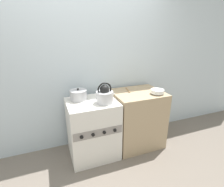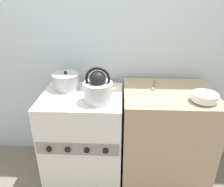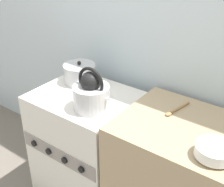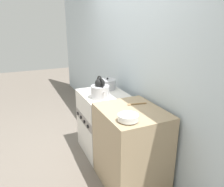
{
  "view_description": "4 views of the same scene",
  "coord_description": "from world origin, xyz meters",
  "px_view_note": "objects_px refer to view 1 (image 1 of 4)",
  "views": [
    {
      "loc": [
        -0.53,
        -1.85,
        1.75
      ],
      "look_at": [
        0.3,
        0.31,
        0.92
      ],
      "focal_mm": 28.0,
      "sensor_mm": 36.0,
      "label": 1
    },
    {
      "loc": [
        0.33,
        -1.34,
        1.63
      ],
      "look_at": [
        0.26,
        0.25,
        0.89
      ],
      "focal_mm": 35.0,
      "sensor_mm": 36.0,
      "label": 2
    },
    {
      "loc": [
        1.25,
        -1.08,
        1.87
      ],
      "look_at": [
        0.26,
        0.26,
        0.96
      ],
      "focal_mm": 50.0,
      "sensor_mm": 36.0,
      "label": 3
    },
    {
      "loc": [
        2.54,
        -0.74,
        1.76
      ],
      "look_at": [
        0.3,
        0.28,
        0.94
      ],
      "focal_mm": 35.0,
      "sensor_mm": 36.0,
      "label": 4
    }
  ],
  "objects_px": {
    "stove": "(93,129)",
    "enamel_bowl": "(157,91)",
    "kettle": "(105,95)",
    "cooking_pot": "(78,95)"
  },
  "relations": [
    {
      "from": "stove",
      "to": "enamel_bowl",
      "type": "height_order",
      "value": "enamel_bowl"
    },
    {
      "from": "kettle",
      "to": "enamel_bowl",
      "type": "height_order",
      "value": "kettle"
    },
    {
      "from": "cooking_pot",
      "to": "enamel_bowl",
      "type": "bearing_deg",
      "value": -13.79
    },
    {
      "from": "kettle",
      "to": "enamel_bowl",
      "type": "relative_size",
      "value": 1.46
    },
    {
      "from": "kettle",
      "to": "stove",
      "type": "bearing_deg",
      "value": 146.29
    },
    {
      "from": "cooking_pot",
      "to": "enamel_bowl",
      "type": "relative_size",
      "value": 1.21
    },
    {
      "from": "stove",
      "to": "cooking_pot",
      "type": "xyz_separation_m",
      "value": [
        -0.15,
        0.13,
        0.5
      ]
    },
    {
      "from": "cooking_pot",
      "to": "stove",
      "type": "bearing_deg",
      "value": -40.09
    },
    {
      "from": "kettle",
      "to": "cooking_pot",
      "type": "relative_size",
      "value": 1.21
    },
    {
      "from": "stove",
      "to": "enamel_bowl",
      "type": "distance_m",
      "value": 1.08
    }
  ]
}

